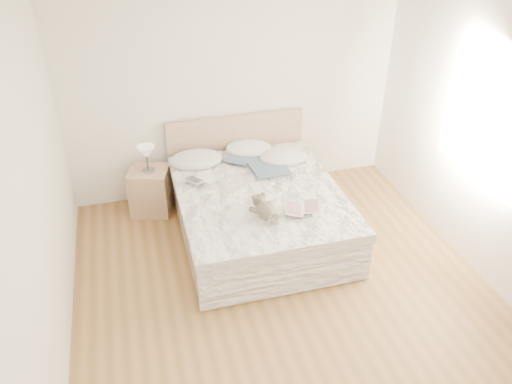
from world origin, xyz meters
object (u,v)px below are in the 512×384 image
table_lamp (147,153)px  childrens_book (303,208)px  photo_book (201,180)px  teddy_bear (265,215)px  nightstand (151,191)px  bed (257,209)px

table_lamp → childrens_book: size_ratio=0.84×
photo_book → teddy_bear: (0.49, -0.85, 0.02)m
photo_book → teddy_bear: size_ratio=0.95×
nightstand → childrens_book: size_ratio=1.49×
teddy_bear → childrens_book: bearing=-9.6°
bed → photo_book: bearing=157.1°
table_lamp → photo_book: 0.73m
photo_book → childrens_book: 1.21m
nightstand → table_lamp: table_lamp is taller
bed → photo_book: bed is taller
bed → nightstand: 1.33m
table_lamp → bed: bearing=-33.1°
table_lamp → childrens_book: table_lamp is taller
table_lamp → photo_book: bearing=-41.9°
nightstand → teddy_bear: 1.73m
bed → nightstand: bed is taller
childrens_book → teddy_bear: bearing=-154.7°
photo_book → childrens_book: size_ratio=0.79×
bed → table_lamp: size_ratio=6.77×
photo_book → bed: bearing=-60.9°
bed → photo_book: 0.70m
nightstand → teddy_bear: size_ratio=1.79×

